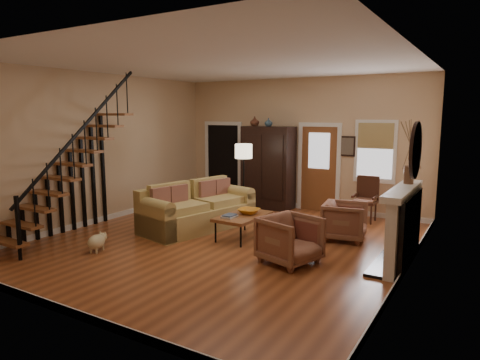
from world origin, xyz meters
The scene contains 15 objects.
room centered at (-0.41, 1.76, 1.51)m, with size 7.00×7.33×3.30m.
staircase centered at (-2.78, -1.30, 1.60)m, with size 0.94×2.80×3.20m, color brown, non-canonical shape.
fireplace centered at (3.13, 0.50, 0.74)m, with size 0.33×1.95×2.30m.
armoire centered at (-0.70, 3.15, 1.05)m, with size 1.30×0.60×2.10m, color black, non-canonical shape.
vase_a centered at (-1.05, 3.05, 2.22)m, with size 0.24×0.24×0.25m, color #4C2619.
vase_b centered at (-0.65, 3.05, 2.21)m, with size 0.20×0.20×0.21m, color #334C60.
sofa centered at (-1.02, 0.54, 0.46)m, with size 1.06×2.45×0.91m, color tan, non-canonical shape.
coffee_table centered at (0.16, 0.41, 0.23)m, with size 0.71×1.21×0.46m, color brown, non-canonical shape.
bowl centered at (0.21, 0.56, 0.51)m, with size 0.41×0.41×0.10m, color orange.
books centered at (0.04, 0.11, 0.49)m, with size 0.22×0.30×0.06m, color beige, non-canonical shape.
armchair_left centered at (1.53, -0.41, 0.39)m, with size 0.83×0.85×0.78m, color brown.
armchair_right centered at (1.89, 1.34, 0.37)m, with size 0.78×0.81×0.73m, color brown.
floor_lamp centered at (-0.69, 1.88, 0.86)m, with size 0.40×0.40×1.73m, color black, non-canonical shape.
side_chair centered at (1.85, 2.95, 0.51)m, with size 0.54×0.54×1.02m, color #3E1F13, non-canonical shape.
dog centered at (-1.63, -1.64, 0.16)m, with size 0.26×0.44×0.32m, color beige, non-canonical shape.
Camera 1 is at (4.28, -6.58, 2.41)m, focal length 32.00 mm.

